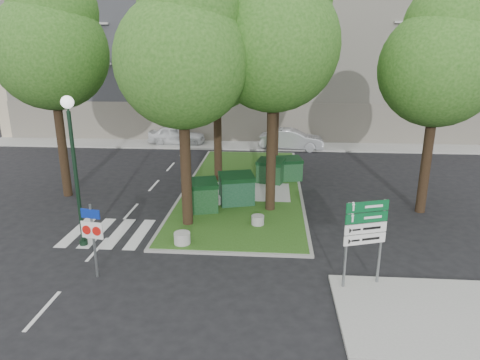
# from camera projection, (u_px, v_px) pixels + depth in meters

# --- Properties ---
(ground) EXTENTS (120.00, 120.00, 0.00)m
(ground) POSITION_uv_depth(u_px,v_px,m) (215.00, 253.00, 15.90)
(ground) COLOR black
(ground) RESTS_ON ground
(median_island) EXTENTS (6.00, 16.00, 0.12)m
(median_island) POSITION_uv_depth(u_px,v_px,m) (243.00, 187.00, 23.47)
(median_island) COLOR #244714
(median_island) RESTS_ON ground
(median_kerb) EXTENTS (6.30, 16.30, 0.10)m
(median_kerb) POSITION_uv_depth(u_px,v_px,m) (243.00, 187.00, 23.47)
(median_kerb) COLOR gray
(median_kerb) RESTS_ON ground
(sidewalk_corner) EXTENTS (5.00, 4.00, 0.12)m
(sidewalk_corner) POSITION_uv_depth(u_px,v_px,m) (427.00, 316.00, 12.06)
(sidewalk_corner) COLOR #999993
(sidewalk_corner) RESTS_ON ground
(building_sidewalk) EXTENTS (42.00, 3.00, 0.12)m
(building_sidewalk) POSITION_uv_depth(u_px,v_px,m) (246.00, 146.00, 33.52)
(building_sidewalk) COLOR #999993
(building_sidewalk) RESTS_ON ground
(zebra_crossing) EXTENTS (5.00, 3.00, 0.01)m
(zebra_crossing) POSITION_uv_depth(u_px,v_px,m) (129.00, 233.00, 17.60)
(zebra_crossing) COLOR silver
(zebra_crossing) RESTS_ON ground
(apartment_building) EXTENTS (41.00, 12.00, 16.00)m
(apartment_building) POSITION_uv_depth(u_px,v_px,m) (252.00, 41.00, 38.36)
(apartment_building) COLOR #BBA78C
(apartment_building) RESTS_ON ground
(tree_median_near_left) EXTENTS (5.20, 5.20, 10.53)m
(tree_median_near_left) POSITION_uv_depth(u_px,v_px,m) (184.00, 48.00, 16.31)
(tree_median_near_left) COLOR black
(tree_median_near_left) RESTS_ON ground
(tree_median_near_right) EXTENTS (5.60, 5.60, 11.46)m
(tree_median_near_right) POSITION_uv_depth(u_px,v_px,m) (276.00, 31.00, 17.76)
(tree_median_near_right) COLOR black
(tree_median_near_right) RESTS_ON ground
(tree_median_mid) EXTENTS (4.80, 4.80, 9.99)m
(tree_median_mid) POSITION_uv_depth(u_px,v_px,m) (218.00, 55.00, 22.57)
(tree_median_mid) COLOR black
(tree_median_mid) RESTS_ON ground
(tree_median_far) EXTENTS (5.80, 5.80, 11.93)m
(tree_median_far) POSITION_uv_depth(u_px,v_px,m) (279.00, 31.00, 24.80)
(tree_median_far) COLOR black
(tree_median_far) RESTS_ON ground
(tree_street_left) EXTENTS (5.40, 5.40, 11.00)m
(tree_street_left) POSITION_uv_depth(u_px,v_px,m) (52.00, 41.00, 20.06)
(tree_street_left) COLOR black
(tree_street_left) RESTS_ON ground
(tree_street_right) EXTENTS (5.00, 5.00, 10.06)m
(tree_street_right) POSITION_uv_depth(u_px,v_px,m) (442.00, 56.00, 18.02)
(tree_street_right) COLOR black
(tree_street_right) RESTS_ON ground
(dumpster_a) EXTENTS (1.85, 1.51, 1.50)m
(dumpster_a) POSITION_uv_depth(u_px,v_px,m) (200.00, 196.00, 19.59)
(dumpster_a) COLOR #0E3514
(dumpster_a) RESTS_ON median_island
(dumpster_b) EXTENTS (1.89, 1.55, 1.52)m
(dumpster_b) POSITION_uv_depth(u_px,v_px,m) (237.00, 189.00, 20.53)
(dumpster_b) COLOR #103821
(dumpster_b) RESTS_ON median_island
(dumpster_c) EXTENTS (1.68, 1.38, 1.35)m
(dumpster_c) POSITION_uv_depth(u_px,v_px,m) (270.00, 171.00, 23.83)
(dumpster_c) COLOR #0F3316
(dumpster_c) RESTS_ON median_island
(dumpster_d) EXTENTS (1.65, 1.35, 1.34)m
(dumpster_d) POSITION_uv_depth(u_px,v_px,m) (289.00, 169.00, 24.33)
(dumpster_d) COLOR #133D1C
(dumpster_d) RESTS_ON median_island
(bollard_left) EXTENTS (0.63, 0.63, 0.45)m
(bollard_left) POSITION_uv_depth(u_px,v_px,m) (182.00, 238.00, 16.37)
(bollard_left) COLOR #A3A29E
(bollard_left) RESTS_ON median_island
(bollard_right) EXTENTS (0.54, 0.54, 0.39)m
(bollard_right) POSITION_uv_depth(u_px,v_px,m) (258.00, 220.00, 18.18)
(bollard_right) COLOR gray
(bollard_right) RESTS_ON median_island
(bollard_mid) EXTENTS (0.53, 0.53, 0.38)m
(bollard_mid) POSITION_uv_depth(u_px,v_px,m) (216.00, 200.00, 20.62)
(bollard_mid) COLOR #9D9C98
(bollard_mid) RESTS_ON median_island
(litter_bin) EXTENTS (0.42, 0.42, 0.73)m
(litter_bin) POSITION_uv_depth(u_px,v_px,m) (292.00, 171.00, 24.89)
(litter_bin) COLOR #D6E61B
(litter_bin) RESTS_ON median_island
(street_lamp) EXTENTS (0.46, 0.46, 5.72)m
(street_lamp) POSITION_uv_depth(u_px,v_px,m) (73.00, 155.00, 15.55)
(street_lamp) COLOR black
(street_lamp) RESTS_ON ground
(traffic_sign_pole) EXTENTS (0.76, 0.19, 2.57)m
(traffic_sign_pole) POSITION_uv_depth(u_px,v_px,m) (93.00, 231.00, 13.78)
(traffic_sign_pole) COLOR slate
(traffic_sign_pole) RESTS_ON ground
(directional_sign) EXTENTS (1.34, 0.48, 2.80)m
(directional_sign) POSITION_uv_depth(u_px,v_px,m) (365.00, 230.00, 13.05)
(directional_sign) COLOR slate
(directional_sign) RESTS_ON sidewalk_corner
(car_white) EXTENTS (4.49, 1.83, 1.53)m
(car_white) POSITION_uv_depth(u_px,v_px,m) (177.00, 135.00, 33.94)
(car_white) COLOR white
(car_white) RESTS_ON ground
(car_silver) EXTENTS (4.87, 2.01, 1.57)m
(car_silver) POSITION_uv_depth(u_px,v_px,m) (292.00, 139.00, 32.19)
(car_silver) COLOR #ABADB3
(car_silver) RESTS_ON ground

